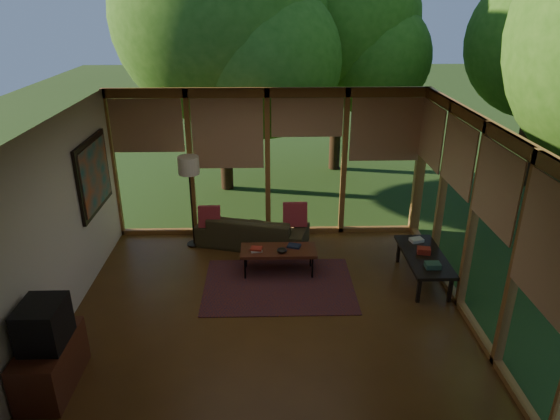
{
  "coord_description": "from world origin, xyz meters",
  "views": [
    {
      "loc": [
        -0.0,
        -6.03,
        4.11
      ],
      "look_at": [
        0.17,
        0.7,
        1.22
      ],
      "focal_mm": 32.0,
      "sensor_mm": 36.0,
      "label": 1
    }
  ],
  "objects_px": {
    "media_cabinet": "(51,364)",
    "television": "(43,324)",
    "sofa": "(253,230)",
    "coffee_table": "(279,251)",
    "floor_lamp": "(189,171)",
    "side_console": "(424,257)"
  },
  "relations": [
    {
      "from": "media_cabinet",
      "to": "television",
      "type": "distance_m",
      "value": 0.55
    },
    {
      "from": "media_cabinet",
      "to": "television",
      "type": "height_order",
      "value": "television"
    },
    {
      "from": "sofa",
      "to": "television",
      "type": "xyz_separation_m",
      "value": [
        -2.17,
        -3.49,
        0.57
      ]
    },
    {
      "from": "sofa",
      "to": "media_cabinet",
      "type": "relative_size",
      "value": 1.93
    },
    {
      "from": "coffee_table",
      "to": "media_cabinet",
      "type": "bearing_deg",
      "value": -136.71
    },
    {
      "from": "media_cabinet",
      "to": "coffee_table",
      "type": "xyz_separation_m",
      "value": [
        2.63,
        2.48,
        0.09
      ]
    },
    {
      "from": "coffee_table",
      "to": "floor_lamp",
      "type": "bearing_deg",
      "value": 145.41
    },
    {
      "from": "floor_lamp",
      "to": "side_console",
      "type": "relative_size",
      "value": 1.18
    },
    {
      "from": "sofa",
      "to": "side_console",
      "type": "bearing_deg",
      "value": 169.01
    },
    {
      "from": "television",
      "to": "side_console",
      "type": "xyz_separation_m",
      "value": [
        4.85,
        2.18,
        -0.44
      ]
    },
    {
      "from": "media_cabinet",
      "to": "floor_lamp",
      "type": "bearing_deg",
      "value": 72.0
    },
    {
      "from": "sofa",
      "to": "floor_lamp",
      "type": "relative_size",
      "value": 1.17
    },
    {
      "from": "floor_lamp",
      "to": "media_cabinet",
      "type": "bearing_deg",
      "value": -108.0
    },
    {
      "from": "floor_lamp",
      "to": "television",
      "type": "bearing_deg",
      "value": -107.7
    },
    {
      "from": "coffee_table",
      "to": "side_console",
      "type": "xyz_separation_m",
      "value": [
        2.24,
        -0.3,
        0.02
      ]
    },
    {
      "from": "coffee_table",
      "to": "side_console",
      "type": "bearing_deg",
      "value": -7.53
    },
    {
      "from": "media_cabinet",
      "to": "coffee_table",
      "type": "bearing_deg",
      "value": 43.29
    },
    {
      "from": "media_cabinet",
      "to": "coffee_table",
      "type": "relative_size",
      "value": 0.83
    },
    {
      "from": "floor_lamp",
      "to": "side_console",
      "type": "distance_m",
      "value": 4.08
    },
    {
      "from": "sofa",
      "to": "media_cabinet",
      "type": "height_order",
      "value": "media_cabinet"
    },
    {
      "from": "media_cabinet",
      "to": "floor_lamp",
      "type": "relative_size",
      "value": 0.61
    },
    {
      "from": "media_cabinet",
      "to": "side_console",
      "type": "xyz_separation_m",
      "value": [
        4.87,
        2.18,
        0.11
      ]
    }
  ]
}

